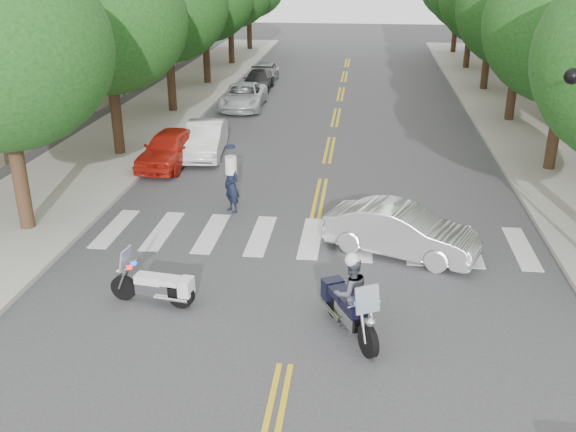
% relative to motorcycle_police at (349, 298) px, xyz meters
% --- Properties ---
extents(ground, '(140.00, 140.00, 0.00)m').
position_rel_motorcycle_police_xyz_m(ground, '(-1.28, -1.41, -0.90)').
color(ground, '#38383A').
rests_on(ground, ground).
extents(sidewalk_left, '(5.00, 60.00, 0.15)m').
position_rel_motorcycle_police_xyz_m(sidewalk_left, '(-10.78, 20.59, -0.82)').
color(sidewalk_left, '#9E9991').
rests_on(sidewalk_left, ground).
extents(sidewalk_right, '(5.00, 60.00, 0.15)m').
position_rel_motorcycle_police_xyz_m(sidewalk_right, '(8.22, 20.59, -0.82)').
color(sidewalk_right, '#9E9991').
rests_on(sidewalk_right, ground).
extents(tree_l_1, '(6.40, 6.40, 8.45)m').
position_rel_motorcycle_police_xyz_m(tree_l_1, '(-10.08, 12.59, 4.66)').
color(tree_l_1, '#382316').
rests_on(tree_l_1, ground).
extents(tree_l_2, '(6.40, 6.40, 8.45)m').
position_rel_motorcycle_police_xyz_m(tree_l_2, '(-10.08, 20.59, 4.66)').
color(tree_l_2, '#382316').
rests_on(tree_l_2, ground).
extents(tree_r_1, '(6.40, 6.40, 8.45)m').
position_rel_motorcycle_police_xyz_m(tree_r_1, '(7.52, 12.59, 4.66)').
color(tree_r_1, '#382316').
rests_on(tree_r_1, ground).
extents(tree_r_2, '(6.40, 6.40, 8.45)m').
position_rel_motorcycle_police_xyz_m(tree_r_2, '(7.52, 20.59, 4.66)').
color(tree_r_2, '#382316').
rests_on(tree_r_2, ground).
extents(motorcycle_police, '(1.38, 2.32, 2.03)m').
position_rel_motorcycle_police_xyz_m(motorcycle_police, '(0.00, 0.00, 0.00)').
color(motorcycle_police, black).
rests_on(motorcycle_police, ground).
extents(motorcycle_parked, '(2.19, 0.69, 1.42)m').
position_rel_motorcycle_police_xyz_m(motorcycle_parked, '(-4.65, 0.72, -0.41)').
color(motorcycle_parked, black).
rests_on(motorcycle_parked, ground).
extents(officer_standing, '(0.79, 0.79, 1.84)m').
position_rel_motorcycle_police_xyz_m(officer_standing, '(-4.09, 6.95, 0.02)').
color(officer_standing, black).
rests_on(officer_standing, ground).
extents(convertible, '(4.59, 2.99, 1.43)m').
position_rel_motorcycle_police_xyz_m(convertible, '(1.35, 4.32, -0.18)').
color(convertible, silver).
rests_on(convertible, ground).
extents(parked_car_a, '(2.06, 4.39, 1.45)m').
position_rel_motorcycle_police_xyz_m(parked_car_a, '(-7.58, 11.59, -0.17)').
color(parked_car_a, red).
rests_on(parked_car_a, ground).
extents(parked_car_b, '(1.93, 4.45, 1.42)m').
position_rel_motorcycle_police_xyz_m(parked_car_b, '(-6.48, 13.09, -0.19)').
color(parked_car_b, white).
rests_on(parked_car_b, ground).
extents(parked_car_c, '(2.39, 4.90, 1.34)m').
position_rel_motorcycle_police_xyz_m(parked_car_c, '(-6.48, 22.09, -0.23)').
color(parked_car_c, silver).
rests_on(parked_car_c, ground).
extents(parked_car_d, '(1.76, 4.21, 1.21)m').
position_rel_motorcycle_police_xyz_m(parked_car_d, '(-6.48, 27.09, -0.29)').
color(parked_car_d, black).
rests_on(parked_car_d, ground).
extents(parked_car_e, '(1.63, 3.92, 1.33)m').
position_rel_motorcycle_police_xyz_m(parked_car_e, '(-6.48, 29.98, -0.23)').
color(parked_car_e, gray).
rests_on(parked_car_e, ground).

